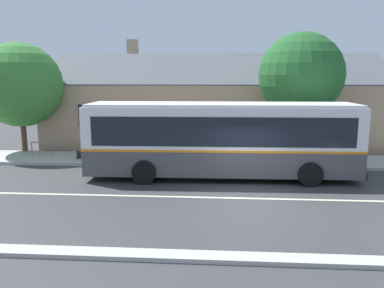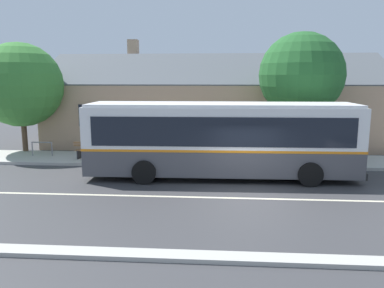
% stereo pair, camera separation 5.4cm
% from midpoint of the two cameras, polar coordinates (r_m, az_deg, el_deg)
% --- Properties ---
extents(ground_plane, '(300.00, 300.00, 0.00)m').
position_cam_midpoint_polar(ground_plane, '(13.92, 8.63, -8.20)').
color(ground_plane, '#38383A').
extents(sidewalk_far, '(60.00, 3.00, 0.15)m').
position_cam_midpoint_polar(sidewalk_far, '(19.68, 7.25, -2.51)').
color(sidewalk_far, '#ADAAA3').
rests_on(sidewalk_far, ground).
extents(curb_near, '(60.00, 0.50, 0.12)m').
position_cam_midpoint_polar(curb_near, '(9.52, 11.00, -16.83)').
color(curb_near, '#ADAAA3').
rests_on(curb_near, ground).
extents(lane_divider_stripe, '(60.00, 0.16, 0.01)m').
position_cam_midpoint_polar(lane_divider_stripe, '(13.92, 8.63, -8.19)').
color(lane_divider_stripe, beige).
rests_on(lane_divider_stripe, ground).
extents(community_building, '(21.51, 9.16, 6.99)m').
position_cam_midpoint_polar(community_building, '(26.17, 3.13, 5.10)').
color(community_building, tan).
rests_on(community_building, ground).
extents(transit_bus, '(11.68, 2.93, 3.26)m').
position_cam_midpoint_polar(transit_bus, '(16.29, 4.40, 0.91)').
color(transit_bus, '#47474C').
rests_on(transit_bus, ground).
extents(bench_by_building, '(1.51, 0.51, 0.94)m').
position_cam_midpoint_polar(bench_by_building, '(20.22, -15.44, -1.07)').
color(bench_by_building, brown).
rests_on(bench_by_building, sidewalk_far).
extents(bench_down_street, '(1.70, 0.51, 0.94)m').
position_cam_midpoint_polar(bench_down_street, '(19.29, -3.16, -1.20)').
color(bench_down_street, brown).
rests_on(bench_down_street, sidewalk_far).
extents(street_tree_primary, '(4.45, 4.45, 6.70)m').
position_cam_midpoint_polar(street_tree_primary, '(20.80, 16.20, 10.04)').
color(street_tree_primary, '#4C3828').
rests_on(street_tree_primary, ground).
extents(street_tree_secondary, '(4.71, 4.71, 6.29)m').
position_cam_midpoint_polar(street_tree_secondary, '(23.45, -24.76, 7.88)').
color(street_tree_secondary, '#4C3828').
rests_on(street_tree_secondary, ground).
extents(bike_rack, '(1.16, 0.06, 0.78)m').
position_cam_midpoint_polar(bike_rack, '(21.76, -22.02, -0.33)').
color(bike_rack, slate).
rests_on(bike_rack, sidewalk_far).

